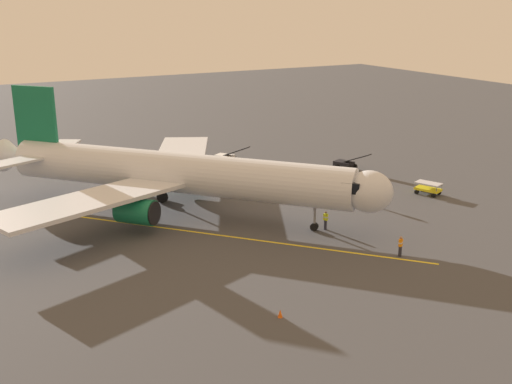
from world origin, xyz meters
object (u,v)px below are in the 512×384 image
Objects in this scene: belt_loader_portside at (227,157)px; safety_cone_nose_left at (280,313)px; ground_crew_loader at (326,220)px; ground_crew_marshaller at (400,246)px; baggage_cart_rear_apron at (428,188)px; airplane at (173,173)px; belt_loader_near_nose at (346,163)px; ground_crew_wing_walker at (380,200)px; safety_cone_nose_right at (290,192)px; belt_loader_starboard_side at (117,180)px.

belt_loader_portside is 40.72m from safety_cone_nose_left.
ground_crew_loader is 16.76m from safety_cone_nose_left.
baggage_cart_rear_apron is (-13.89, -11.44, -0.23)m from ground_crew_marshaller.
airplane is 22.20m from ground_crew_marshaller.
ground_crew_marshaller is at bearing 62.40° from belt_loader_near_nose.
safety_cone_nose_left is (19.95, 14.25, -0.61)m from ground_crew_wing_walker.
belt_loader_near_nose is at bearing -113.98° from ground_crew_wing_walker.
ground_crew_loader is 3.11× the size of safety_cone_nose_right.
belt_loader_portside is (-3.03, -26.04, -0.17)m from ground_crew_loader.
ground_crew_wing_walker is 0.58× the size of baggage_cart_rear_apron.
ground_crew_loader is 10.87m from safety_cone_nose_right.
baggage_cart_rear_apron is (-7.45, -1.15, -0.23)m from ground_crew_wing_walker.
belt_loader_starboard_side is 34.05m from safety_cone_nose_left.
belt_loader_portside is at bearing -41.88° from belt_loader_near_nose.
belt_loader_portside is at bearing -77.82° from ground_crew_wing_walker.
belt_loader_starboard_side is at bearing 14.19° from belt_loader_portside.
ground_crew_marshaller is 17.99m from baggage_cart_rear_apron.
belt_loader_near_nose is 15.01m from belt_loader_portside.
belt_loader_starboard_side is 19.06m from safety_cone_nose_right.
ground_crew_marshaller is 33.98m from belt_loader_portside.
safety_cone_nose_right is (-12.87, 0.13, -3.73)m from airplane.
belt_loader_portside is at bearing -165.81° from belt_loader_starboard_side.
airplane is at bearing -94.33° from safety_cone_nose_left.
safety_cone_nose_left is (26.02, 27.90, -0.44)m from belt_loader_near_nose.
belt_loader_near_nose is at bearing -167.50° from airplane.
ground_crew_loader is at bearing 75.24° from safety_cone_nose_right.
baggage_cart_rear_apron is at bearing -171.21° from ground_crew_wing_walker.
safety_cone_nose_right is at bearing 179.41° from airplane.
airplane reaches higher than ground_crew_loader.
airplane reaches higher than safety_cone_nose_right.
baggage_cart_rear_apron is (-1.38, 12.50, -0.06)m from belt_loader_near_nose.
baggage_cart_rear_apron is at bearing -150.66° from safety_cone_nose_left.
safety_cone_nose_right is (5.37, -8.12, -0.61)m from ground_crew_wing_walker.
belt_loader_portside reaches higher than ground_crew_wing_walker.
safety_cone_nose_left is (11.81, 11.88, -0.61)m from ground_crew_loader.
ground_crew_loader is (-10.11, 10.62, -3.12)m from airplane.
ground_crew_marshaller is (-11.80, 18.54, -3.12)m from airplane.
safety_cone_nose_right is (-2.76, -10.49, -0.61)m from ground_crew_loader.
ground_crew_wing_walker is (-18.25, 8.25, -3.12)m from airplane.
belt_loader_portside and belt_loader_starboard_side have the same top height.
ground_crew_wing_walker reaches higher than safety_cone_nose_right.
belt_loader_portside reaches higher than safety_cone_nose_right.
belt_loader_near_nose is 12.57m from baggage_cart_rear_apron.
belt_loader_near_nose is 1.60× the size of baggage_cart_rear_apron.
ground_crew_marshaller is 18.45m from safety_cone_nose_right.
belt_loader_near_nose is (-12.51, -23.93, -0.17)m from ground_crew_marshaller.
ground_crew_loader is 21.41m from belt_loader_near_nose.
safety_cone_nose_right is at bearing 89.02° from belt_loader_portside.
ground_crew_loader is at bearing 48.43° from belt_loader_near_nose.
airplane reaches higher than baggage_cart_rear_apron.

